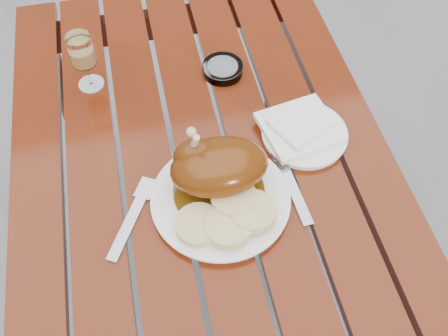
# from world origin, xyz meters

# --- Properties ---
(ground) EXTENTS (60.00, 60.00, 0.00)m
(ground) POSITION_xyz_m (0.00, 0.00, 0.00)
(ground) COLOR slate
(ground) RESTS_ON ground
(table) EXTENTS (0.80, 1.20, 0.75)m
(table) POSITION_xyz_m (0.00, 0.00, 0.38)
(table) COLOR maroon
(table) RESTS_ON ground
(dinner_plate) EXTENTS (0.33, 0.33, 0.02)m
(dinner_plate) POSITION_xyz_m (0.01, -0.13, 0.76)
(dinner_plate) COLOR white
(dinner_plate) RESTS_ON table
(roast_duck) EXTENTS (0.19, 0.18, 0.14)m
(roast_duck) POSITION_xyz_m (0.01, -0.09, 0.82)
(roast_duck) COLOR #563309
(roast_duck) RESTS_ON dinner_plate
(bread_dumplings) EXTENTS (0.20, 0.14, 0.03)m
(bread_dumplings) POSITION_xyz_m (0.02, -0.18, 0.78)
(bread_dumplings) COLOR beige
(bread_dumplings) RESTS_ON dinner_plate
(wine_glass) EXTENTS (0.07, 0.07, 0.14)m
(wine_glass) POSITION_xyz_m (-0.22, 0.26, 0.82)
(wine_glass) COLOR #E0B166
(wine_glass) RESTS_ON table
(side_plate) EXTENTS (0.24, 0.24, 0.02)m
(side_plate) POSITION_xyz_m (0.23, 0.00, 0.76)
(side_plate) COLOR white
(side_plate) RESTS_ON table
(napkin) EXTENTS (0.18, 0.17, 0.01)m
(napkin) POSITION_xyz_m (0.22, 0.01, 0.77)
(napkin) COLOR white
(napkin) RESTS_ON side_plate
(ashtray) EXTENTS (0.10, 0.10, 0.02)m
(ashtray) POSITION_xyz_m (0.10, 0.23, 0.76)
(ashtray) COLOR #B2B7BC
(ashtray) RESTS_ON table
(fork) EXTENTS (0.11, 0.16, 0.01)m
(fork) POSITION_xyz_m (-0.17, -0.13, 0.75)
(fork) COLOR gray
(fork) RESTS_ON table
(knife) EXTENTS (0.04, 0.22, 0.01)m
(knife) POSITION_xyz_m (0.16, -0.10, 0.75)
(knife) COLOR gray
(knife) RESTS_ON table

